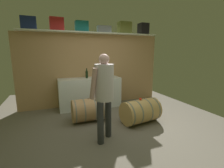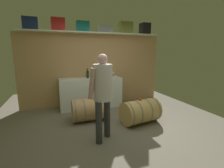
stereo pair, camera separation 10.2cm
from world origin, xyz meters
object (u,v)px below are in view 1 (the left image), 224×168
at_px(wine_glass, 112,73).
at_px(wine_barrel_near, 140,111).
at_px(toolcase_grey, 104,29).
at_px(red_funnel, 100,75).
at_px(wine_barrel_far, 89,110).
at_px(toolcase_teal, 82,27).
at_px(toolcase_olive, 124,28).
at_px(work_cabinet, 90,93).
at_px(winemaker_pouring, 104,89).
at_px(toolcase_navy, 28,23).
at_px(tasting_cup, 140,99).
at_px(toolcase_black, 143,29).
at_px(toolcase_red, 57,24).
at_px(wine_bottle_dark, 87,74).

bearing_deg(wine_glass, wine_barrel_near, -87.05).
height_order(toolcase_grey, red_funnel, toolcase_grey).
height_order(wine_barrel_near, wine_barrel_far, same).
bearing_deg(toolcase_teal, toolcase_olive, -1.06).
xyz_separation_m(toolcase_teal, work_cabinet, (0.15, -0.18, -1.92)).
distance_m(toolcase_grey, winemaker_pouring, 2.60).
bearing_deg(toolcase_navy, tasting_cup, -39.83).
xyz_separation_m(toolcase_black, work_cabinet, (-1.87, -0.18, -1.95)).
bearing_deg(toolcase_black, toolcase_navy, 179.56).
distance_m(toolcase_grey, tasting_cup, 2.44).
height_order(red_funnel, tasting_cup, red_funnel).
distance_m(work_cabinet, winemaker_pouring, 2.03).
bearing_deg(toolcase_teal, work_cabinet, -50.64).
relative_size(wine_glass, winemaker_pouring, 0.08).
xyz_separation_m(red_funnel, wine_barrel_far, (-0.64, -1.09, -0.68)).
height_order(toolcase_olive, wine_glass, toolcase_olive).
bearing_deg(toolcase_red, wine_glass, -3.79).
relative_size(toolcase_navy, wine_barrel_far, 0.47).
distance_m(toolcase_olive, wine_barrel_far, 2.82).
relative_size(toolcase_teal, wine_barrel_near, 0.38).
xyz_separation_m(toolcase_red, toolcase_black, (2.70, 0.00, 0.00)).
distance_m(toolcase_black, tasting_cup, 2.68).
relative_size(toolcase_grey, toolcase_black, 1.15).
xyz_separation_m(wine_barrel_far, tasting_cup, (1.11, -0.53, 0.30)).
distance_m(toolcase_teal, wine_barrel_near, 2.86).
relative_size(work_cabinet, wine_barrel_far, 2.31).
relative_size(toolcase_black, wine_barrel_near, 0.37).
bearing_deg(toolcase_red, tasting_cup, -49.01).
bearing_deg(wine_barrel_far, red_funnel, 59.56).
xyz_separation_m(toolcase_grey, wine_barrel_far, (-0.79, -1.15, -2.04)).
height_order(toolcase_grey, tasting_cup, toolcase_grey).
relative_size(toolcase_red, toolcase_olive, 0.91).
bearing_deg(toolcase_navy, red_funnel, -6.18).
bearing_deg(red_funnel, toolcase_olive, 4.12).
distance_m(toolcase_teal, toolcase_grey, 0.67).
bearing_deg(wine_glass, winemaker_pouring, -114.22).
bearing_deg(wine_barrel_near, wine_barrel_far, 145.55).
distance_m(wine_barrel_far, winemaker_pouring, 1.21).
distance_m(wine_glass, tasting_cup, 1.73).
bearing_deg(toolcase_grey, toolcase_olive, 1.98).
bearing_deg(toolcase_red, toolcase_olive, -3.88).
xyz_separation_m(toolcase_navy, work_cabinet, (1.52, -0.18, -1.93)).
bearing_deg(toolcase_teal, wine_bottle_dark, -64.31).
xyz_separation_m(toolcase_red, wine_barrel_far, (0.56, -1.15, -2.11)).
relative_size(toolcase_black, red_funnel, 2.99).
bearing_deg(toolcase_navy, toolcase_olive, -4.39).
relative_size(red_funnel, wine_barrel_far, 0.15).
height_order(toolcase_teal, toolcase_grey, toolcase_teal).
bearing_deg(wine_bottle_dark, toolcase_navy, 174.16).
height_order(toolcase_olive, winemaker_pouring, toolcase_olive).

